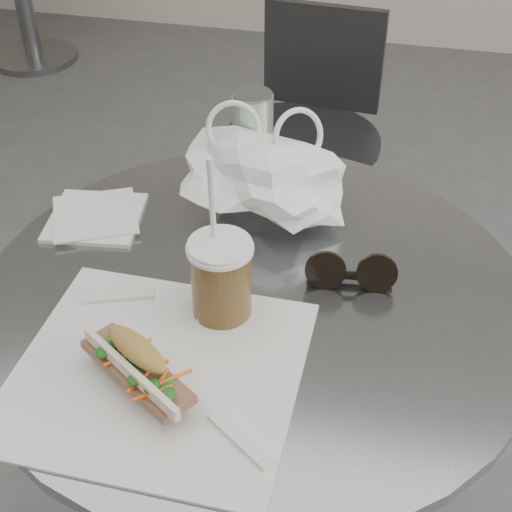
% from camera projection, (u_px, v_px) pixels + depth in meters
% --- Properties ---
extents(cafe_table, '(0.76, 0.76, 0.74)m').
position_uv_depth(cafe_table, '(255.00, 415.00, 1.15)').
color(cafe_table, slate).
rests_on(cafe_table, ground).
extents(chair_far, '(0.40, 0.42, 0.76)m').
position_uv_depth(chair_far, '(304.00, 176.00, 1.95)').
color(chair_far, '#2F2F32').
rests_on(chair_far, ground).
extents(sandwich_paper, '(0.34, 0.32, 0.00)m').
position_uv_depth(sandwich_paper, '(158.00, 371.00, 0.86)').
color(sandwich_paper, white).
rests_on(sandwich_paper, cafe_table).
extents(banh_mi, '(0.21, 0.18, 0.07)m').
position_uv_depth(banh_mi, '(137.00, 366.00, 0.82)').
color(banh_mi, '#AA8C40').
rests_on(banh_mi, sandwich_paper).
extents(iced_coffee, '(0.08, 0.08, 0.25)m').
position_uv_depth(iced_coffee, '(221.00, 278.00, 0.91)').
color(iced_coffee, brown).
rests_on(iced_coffee, cafe_table).
extents(sunglasses, '(0.13, 0.04, 0.06)m').
position_uv_depth(sunglasses, '(351.00, 274.00, 0.97)').
color(sunglasses, black).
rests_on(sunglasses, cafe_table).
extents(plastic_bag, '(0.30, 0.27, 0.12)m').
position_uv_depth(plastic_bag, '(262.00, 177.00, 1.09)').
color(plastic_bag, white).
rests_on(plastic_bag, cafe_table).
extents(napkin_stack, '(0.17, 0.17, 0.01)m').
position_uv_depth(napkin_stack, '(95.00, 217.00, 1.10)').
color(napkin_stack, white).
rests_on(napkin_stack, cafe_table).
extents(drink_can, '(0.07, 0.07, 0.13)m').
position_uv_depth(drink_can, '(253.00, 129.00, 1.20)').
color(drink_can, '#549158').
rests_on(drink_can, cafe_table).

